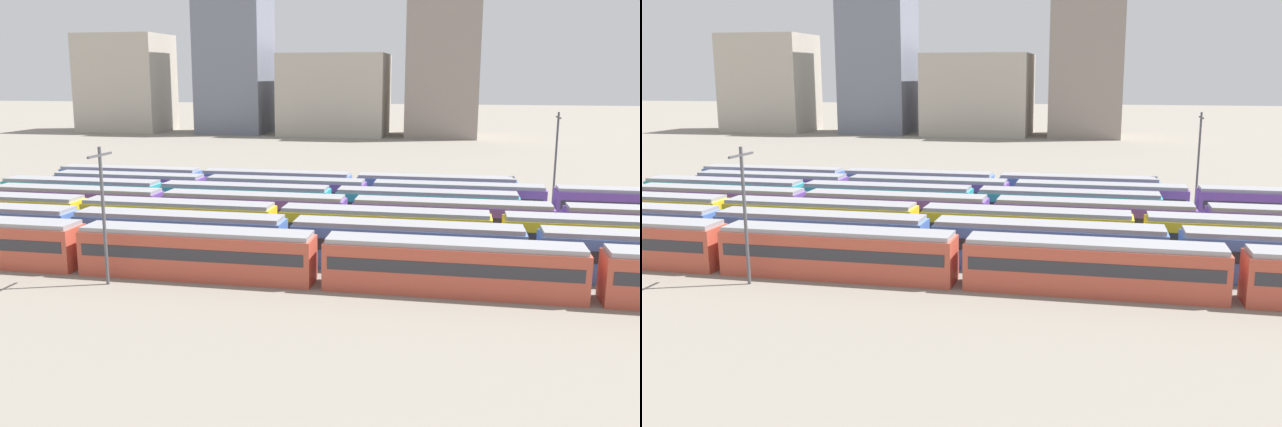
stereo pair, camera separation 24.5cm
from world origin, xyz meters
TOP-DOWN VIEW (x-y plane):
  - ground_plane at (0.00, 15.60)m, footprint 600.00×600.00m
  - train_track_0 at (39.76, 0.00)m, footprint 93.60×3.06m
  - train_track_1 at (36.19, 5.20)m, footprint 93.60×3.06m
  - train_track_2 at (43.33, 10.40)m, footprint 112.50×3.06m
  - train_track_3 at (39.51, 15.60)m, footprint 93.60×3.06m
  - train_track_4 at (18.06, 20.80)m, footprint 55.80×3.06m
  - train_track_5 at (49.47, 26.00)m, footprint 112.50×3.06m
  - train_track_6 at (18.66, 31.20)m, footprint 55.80×3.06m
  - catenary_pole_0 at (15.12, -3.01)m, footprint 0.24×3.20m
  - catenary_pole_1 at (50.87, 34.21)m, footprint 0.24×3.20m
  - distant_building_0 at (-48.88, 126.21)m, footprint 22.24×17.60m
  - distant_building_1 at (-17.89, 126.21)m, footprint 17.21×16.90m
  - distant_building_2 at (8.75, 126.21)m, footprint 26.33×21.41m
  - distant_building_3 at (35.72, 126.21)m, footprint 17.13×20.27m

SIDE VIEW (x-z plane):
  - ground_plane at x=0.00m, z-range 0.00..0.00m
  - train_track_4 at x=18.06m, z-range 0.03..3.78m
  - train_track_6 at x=18.66m, z-range 0.03..3.78m
  - train_track_0 at x=39.76m, z-range 0.03..3.78m
  - train_track_1 at x=36.19m, z-range 0.03..3.78m
  - train_track_2 at x=43.33m, z-range 0.03..3.78m
  - train_track_3 at x=39.51m, z-range 0.03..3.78m
  - train_track_5 at x=49.47m, z-range 0.03..3.78m
  - catenary_pole_0 at x=15.12m, z-range 0.55..10.63m
  - catenary_pole_1 at x=50.87m, z-range 0.56..11.49m
  - distant_building_2 at x=8.75m, z-range 0.00..20.27m
  - distant_building_0 at x=-48.88m, z-range 0.00..25.72m
  - distant_building_1 at x=-17.89m, z-range 0.00..36.50m
  - distant_building_3 at x=35.72m, z-range 0.00..39.47m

